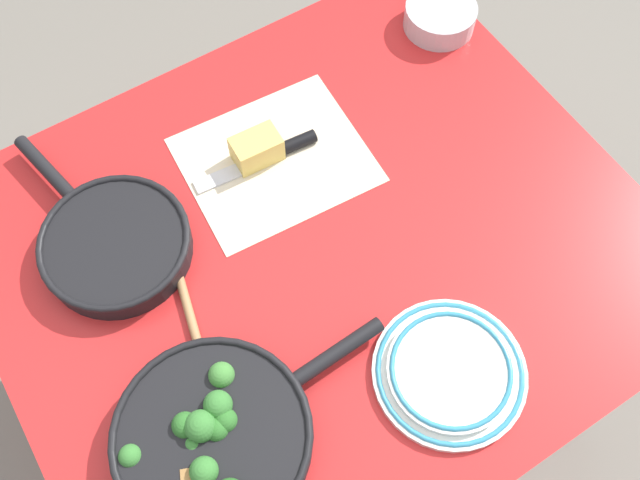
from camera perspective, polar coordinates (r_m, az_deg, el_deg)
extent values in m
plane|color=slate|center=(1.89, 0.00, -10.40)|extent=(14.00, 14.00, 0.00)
cube|color=red|center=(1.22, 0.00, -0.75)|extent=(1.08, 0.95, 0.03)
cylinder|color=#BCBCC1|center=(1.65, 22.65, -9.22)|extent=(0.05, 0.05, 0.70)
cylinder|color=#BCBCC1|center=(1.71, -21.57, -3.34)|extent=(0.05, 0.05, 0.70)
cylinder|color=#BCBCC1|center=(1.86, 5.79, 11.11)|extent=(0.05, 0.05, 0.70)
cylinder|color=black|center=(1.09, -8.54, -15.40)|extent=(0.29, 0.29, 0.05)
torus|color=black|center=(1.06, -8.70, -15.15)|extent=(0.29, 0.29, 0.01)
cylinder|color=black|center=(1.10, 1.50, -8.89)|extent=(0.16, 0.03, 0.02)
cylinder|color=#2C6823|center=(1.10, -7.98, -13.28)|extent=(0.02, 0.02, 0.02)
sphere|color=#387A33|center=(1.07, -8.17, -12.93)|extent=(0.04, 0.04, 0.04)
cylinder|color=#2C6823|center=(1.09, -9.97, -16.00)|extent=(0.01, 0.01, 0.02)
sphere|color=#387A33|center=(1.08, -10.12, -15.81)|extent=(0.03, 0.03, 0.03)
cylinder|color=#245B1C|center=(1.10, -10.54, -14.63)|extent=(0.01, 0.01, 0.02)
sphere|color=#2D6B28|center=(1.07, -10.75, -14.35)|extent=(0.04, 0.04, 0.04)
cylinder|color=#245B1C|center=(1.10, -8.05, -13.10)|extent=(0.01, 0.01, 0.02)
sphere|color=#2D6B28|center=(1.08, -8.20, -12.80)|extent=(0.04, 0.04, 0.04)
cylinder|color=#245B1C|center=(1.09, -7.44, -14.41)|extent=(0.01, 0.01, 0.02)
sphere|color=#2D6B28|center=(1.07, -7.58, -14.14)|extent=(0.04, 0.04, 0.04)
cylinder|color=#2C6823|center=(1.08, -9.06, -18.01)|extent=(0.01, 0.01, 0.02)
sphere|color=#387A33|center=(1.05, -9.27, -17.79)|extent=(0.04, 0.04, 0.04)
cylinder|color=#2C6823|center=(1.09, -9.32, -14.81)|extent=(0.02, 0.02, 0.03)
sphere|color=#387A33|center=(1.06, -9.55, -14.47)|extent=(0.05, 0.05, 0.05)
cylinder|color=#245B1C|center=(1.09, -8.10, -15.01)|extent=(0.01, 0.01, 0.02)
sphere|color=#2D6B28|center=(1.07, -8.26, -14.75)|extent=(0.04, 0.04, 0.04)
cylinder|color=#2C6823|center=(1.11, -14.67, -16.58)|extent=(0.01, 0.01, 0.02)
sphere|color=#387A33|center=(1.09, -14.93, -16.36)|extent=(0.03, 0.03, 0.03)
cylinder|color=#357027|center=(1.11, -7.72, -11.01)|extent=(0.01, 0.01, 0.02)
sphere|color=#428438|center=(1.08, -7.88, -10.65)|extent=(0.04, 0.04, 0.04)
cube|color=#9E703D|center=(1.08, -6.10, -16.02)|extent=(0.04, 0.04, 0.03)
cube|color=#AD7F4C|center=(1.10, -13.89, -14.08)|extent=(0.05, 0.05, 0.04)
cylinder|color=black|center=(1.23, -15.95, -0.49)|extent=(0.25, 0.25, 0.04)
torus|color=black|center=(1.21, -16.19, -0.04)|extent=(0.25, 0.25, 0.01)
cylinder|color=black|center=(1.33, -21.09, 5.37)|extent=(0.05, 0.16, 0.02)
cylinder|color=#E5CC60|center=(1.23, -15.92, -0.54)|extent=(0.20, 0.20, 0.02)
cylinder|color=#A87A4C|center=(1.15, -10.00, -7.27)|extent=(0.09, 0.30, 0.02)
ellipsoid|color=#A87A4C|center=(1.23, -12.05, 0.17)|extent=(0.05, 0.07, 0.02)
cube|color=beige|center=(1.29, -3.61, 6.43)|extent=(0.34, 0.29, 0.00)
cube|color=silver|center=(1.28, -6.85, 5.43)|extent=(0.15, 0.04, 0.01)
cylinder|color=black|center=(1.29, -2.12, 7.67)|extent=(0.09, 0.03, 0.02)
cube|color=#E0C15B|center=(1.27, -5.09, 7.26)|extent=(0.09, 0.06, 0.06)
cylinder|color=silver|center=(1.13, 10.30, -10.40)|extent=(0.24, 0.24, 0.01)
torus|color=teal|center=(1.13, 10.35, -10.32)|extent=(0.23, 0.23, 0.01)
cylinder|color=silver|center=(1.12, 10.40, -10.23)|extent=(0.20, 0.20, 0.01)
torus|color=teal|center=(1.12, 10.45, -10.14)|extent=(0.19, 0.19, 0.01)
cylinder|color=#B7B7BC|center=(1.49, 9.58, 17.22)|extent=(0.14, 0.14, 0.05)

